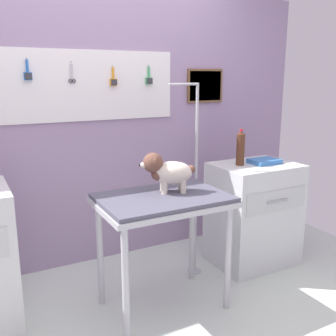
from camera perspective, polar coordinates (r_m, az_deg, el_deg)
name	(u,v)px	position (r m, az deg, el deg)	size (l,w,h in m)	color
rear_wall_panel	(100,127)	(3.32, -9.92, 5.92)	(4.00, 0.11, 2.30)	#9E85A8
grooming_table	(163,209)	(2.61, -0.70, -6.03)	(0.86, 0.59, 0.80)	#B7B7BC
grooming_arm	(195,189)	(3.08, 3.92, -3.07)	(0.30, 0.11, 1.52)	#B7B7BC
dog	(167,171)	(2.62, -0.17, -0.45)	(0.37, 0.25, 0.27)	beige
cabinet_right	(253,214)	(3.42, 12.33, -6.52)	(0.68, 0.54, 0.87)	silver
soda_bottle	(240,148)	(3.21, 10.51, 2.82)	(0.07, 0.07, 0.29)	#4D2C19
supply_tray	(264,161)	(3.34, 13.86, 0.97)	(0.24, 0.18, 0.04)	#3A79C2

